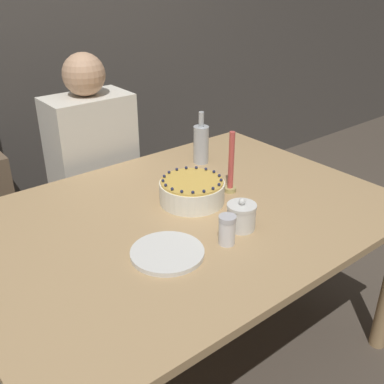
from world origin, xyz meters
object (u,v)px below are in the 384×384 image
(sugar_bowl, at_px, (241,216))
(person_man_blue_shirt, at_px, (96,189))
(sugar_shaker, at_px, (227,230))
(candle, at_px, (231,168))
(cake, at_px, (192,191))
(bottle, at_px, (201,144))

(sugar_bowl, bearing_deg, person_man_blue_shirt, 94.27)
(sugar_shaker, bearing_deg, candle, 45.30)
(candle, bearing_deg, sugar_bowl, -125.52)
(sugar_bowl, height_order, candle, candle)
(cake, xyz_separation_m, person_man_blue_shirt, (-0.06, 0.71, -0.24))
(person_man_blue_shirt, bearing_deg, bottle, 128.39)
(sugar_shaker, height_order, person_man_blue_shirt, person_man_blue_shirt)
(bottle, bearing_deg, person_man_blue_shirt, 128.39)
(candle, height_order, person_man_blue_shirt, person_man_blue_shirt)
(sugar_bowl, relative_size, candle, 0.46)
(sugar_shaker, height_order, candle, candle)
(cake, bearing_deg, sugar_bowl, -88.05)
(sugar_shaker, bearing_deg, person_man_blue_shirt, 88.19)
(cake, relative_size, sugar_bowl, 2.15)
(cake, bearing_deg, sugar_shaker, -107.52)
(sugar_bowl, height_order, bottle, bottle)
(cake, height_order, sugar_shaker, same)
(cake, xyz_separation_m, candle, (0.18, -0.03, 0.06))
(sugar_shaker, relative_size, bottle, 0.42)
(sugar_shaker, xyz_separation_m, person_man_blue_shirt, (0.03, 1.01, -0.25))
(sugar_bowl, height_order, person_man_blue_shirt, person_man_blue_shirt)
(cake, distance_m, bottle, 0.40)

